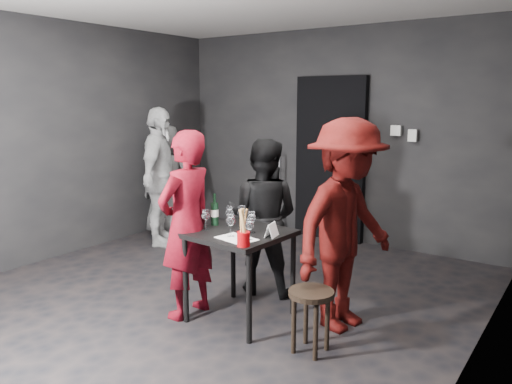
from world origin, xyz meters
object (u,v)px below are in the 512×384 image
Objects in this scene: man_maroon at (346,213)px; bystander_grey at (166,180)px; bystander_cream at (159,167)px; breadstick_cup at (243,228)px; stool at (311,304)px; woman_black at (263,218)px; tasting_table at (240,243)px; server_red at (186,220)px; hand_truck at (268,217)px; wine_bottle at (215,213)px.

bystander_grey is (-3.17, 1.19, -0.20)m from man_maroon.
bystander_cream is (-2.88, 0.81, 0.05)m from man_maroon.
bystander_cream is 6.55× the size of breadstick_cup.
woman_black reaches higher than stool.
tasting_table is 1.60× the size of stool.
bystander_grey is at bearing 6.66° from bystander_cream.
server_red is at bearing 58.97° from woman_black.
hand_truck is 0.55× the size of bystander_cream.
man_maroon is 3.39m from bystander_grey.
tasting_table is at bearing -9.61° from wine_bottle.
bystander_cream is 1.33× the size of bystander_grey.
bystander_cream reaches higher than wine_bottle.
stool is 0.33× the size of woman_black.
woman_black is 0.72× the size of bystander_cream.
breadstick_cup is at bearing -49.65° from tasting_table.
tasting_table is 0.49m from server_red.
hand_truck is 0.58× the size of man_maroon.
man_maroon is at bearing 24.53° from tasting_table.
hand_truck is at bearing -73.62° from woman_black.
stool is 1.26m from server_red.
bystander_grey is (-0.29, 0.39, -0.25)m from bystander_cream.
wine_bottle is at bearing 117.20° from man_maroon.
man_maroon is 2.99m from bystander_cream.
bystander_grey is at bearing -38.86° from woman_black.
breadstick_cup is at bearing -164.34° from stool.
bystander_cream reaches higher than tasting_table.
server_red is (-1.17, -0.03, 0.46)m from stool.
woman_black reaches higher than wine_bottle.
wine_bottle is (1.79, -1.11, -0.13)m from bystander_cream.
hand_truck is 1.46× the size of tasting_table.
tasting_table is 0.40× the size of man_maroon.
woman_black reaches higher than tasting_table.
tasting_table is 2.48× the size of breadstick_cup.
stool is at bearing 93.83° from server_red.
bystander_grey reaches higher than breadstick_cup.
bystander_cream is 2.11m from wine_bottle.
man_maroon is at bearing 117.47° from server_red.
wine_bottle is (1.03, -2.40, 0.65)m from hand_truck.
bystander_grey reaches higher than stool.
woman_black is 0.76× the size of man_maroon.
bystander_cream reaches higher than bystander_grey.
hand_truck is at bearing -60.25° from bystander_cream.
stool is (2.11, -2.62, 0.16)m from hand_truck.
woman_black is 1.02m from man_maroon.
woman_black is at bearing 140.59° from stool.
bystander_grey is 2.57m from wine_bottle.
wine_bottle is (-1.09, -0.30, -0.09)m from man_maroon.
hand_truck reaches higher than wine_bottle.
breadstick_cup is (0.45, -0.92, 0.17)m from woman_black.
woman_black is 5.21× the size of wine_bottle.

